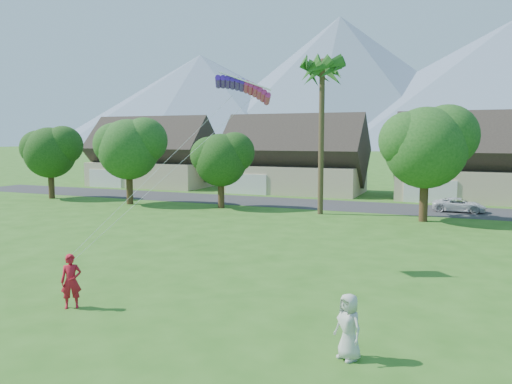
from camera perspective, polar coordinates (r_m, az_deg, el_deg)
The scene contains 10 objects.
ground at distance 15.00m, azimuth -15.63°, elevation -18.68°, with size 500.00×500.00×0.00m, color #2D6019.
street at distance 45.85m, azimuth 11.57°, elevation -1.63°, with size 90.00×7.00×0.01m, color #2D2D30.
kite_flyer at distance 19.78m, azimuth -20.37°, elevation -9.53°, with size 0.74×0.48×2.02m, color #B41425.
watcher at distance 14.81m, azimuth 10.54°, elevation -14.89°, with size 0.93×0.61×1.90m, color #B8B9B4.
parked_car at distance 44.97m, azimuth 22.19°, elevation -1.38°, with size 1.95×4.22×1.17m, color silver.
mountain_ridge at distance 271.57m, azimuth 23.25°, elevation 10.69°, with size 540.00×240.00×70.00m.
houses_row at distance 54.27m, azimuth 13.98°, elevation 3.19°, with size 72.75×8.19×8.86m.
tree_row at distance 39.74m, azimuth 8.42°, elevation 4.29°, with size 62.27×6.67×8.45m.
fan_palm at distance 40.87m, azimuth 7.59°, elevation 14.07°, with size 3.00×3.00×13.80m.
parafoil_kite at distance 23.74m, azimuth -1.35°, elevation 12.01°, with size 2.89×1.39×0.50m.
Camera 1 is at (8.54, -10.60, 6.30)m, focal length 35.00 mm.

